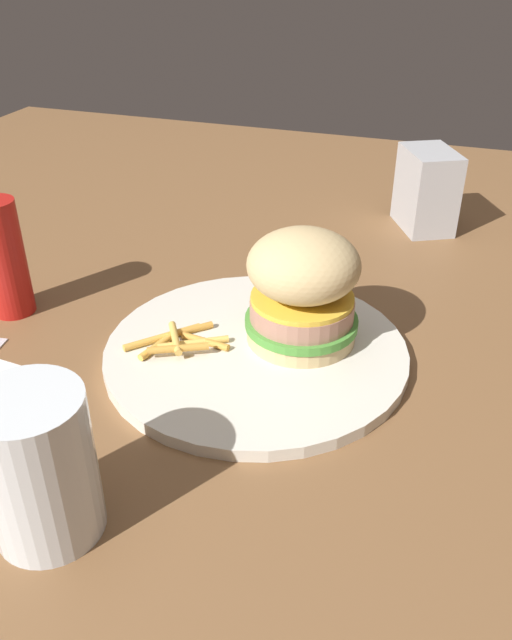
{
  "coord_description": "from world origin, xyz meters",
  "views": [
    {
      "loc": [
        -0.18,
        0.48,
        0.36
      ],
      "look_at": [
        -0.01,
        -0.02,
        0.04
      ],
      "focal_mm": 36.6,
      "sensor_mm": 36.0,
      "label": 1
    }
  ],
  "objects_px": {
    "sandwich": "(303,287)",
    "drink_glass": "(41,473)",
    "plate": "(256,352)",
    "ketchup_bottle": "(4,258)",
    "napkin_dispenser": "(427,190)",
    "fries_pile": "(180,340)"
  },
  "relations": [
    {
      "from": "ketchup_bottle",
      "to": "sandwich",
      "type": "bearing_deg",
      "value": -174.51
    },
    {
      "from": "sandwich",
      "to": "drink_glass",
      "type": "xyz_separation_m",
      "value": [
        0.1,
        0.27,
        -0.02
      ]
    },
    {
      "from": "fries_pile",
      "to": "ketchup_bottle",
      "type": "relative_size",
      "value": 0.77
    },
    {
      "from": "drink_glass",
      "to": "napkin_dispenser",
      "type": "xyz_separation_m",
      "value": [
        -0.18,
        -0.62,
        0.0
      ]
    },
    {
      "from": "fries_pile",
      "to": "napkin_dispenser",
      "type": "distance_m",
      "value": 0.44
    },
    {
      "from": "fries_pile",
      "to": "drink_glass",
      "type": "xyz_separation_m",
      "value": [
        -0.0,
        0.22,
        0.03
      ]
    },
    {
      "from": "plate",
      "to": "fries_pile",
      "type": "xyz_separation_m",
      "value": [
        0.07,
        0.02,
        0.01
      ]
    },
    {
      "from": "napkin_dispenser",
      "to": "drink_glass",
      "type": "bearing_deg",
      "value": 135.76
    },
    {
      "from": "fries_pile",
      "to": "plate",
      "type": "bearing_deg",
      "value": -164.26
    },
    {
      "from": "napkin_dispenser",
      "to": "ketchup_bottle",
      "type": "height_order",
      "value": "ketchup_bottle"
    },
    {
      "from": "sandwich",
      "to": "fries_pile",
      "type": "relative_size",
      "value": 1.15
    },
    {
      "from": "plate",
      "to": "ketchup_bottle",
      "type": "xyz_separation_m",
      "value": [
        0.28,
        0.0,
        0.06
      ]
    },
    {
      "from": "sandwich",
      "to": "napkin_dispenser",
      "type": "relative_size",
      "value": 1.05
    },
    {
      "from": "fries_pile",
      "to": "drink_glass",
      "type": "relative_size",
      "value": 0.87
    },
    {
      "from": "plate",
      "to": "ketchup_bottle",
      "type": "height_order",
      "value": "ketchup_bottle"
    },
    {
      "from": "drink_glass",
      "to": "sandwich",
      "type": "bearing_deg",
      "value": -111.16
    },
    {
      "from": "napkin_dispenser",
      "to": "fries_pile",
      "type": "bearing_deg",
      "value": 127.07
    },
    {
      "from": "fries_pile",
      "to": "napkin_dispenser",
      "type": "xyz_separation_m",
      "value": [
        -0.19,
        -0.39,
        0.04
      ]
    },
    {
      "from": "plate",
      "to": "napkin_dispenser",
      "type": "xyz_separation_m",
      "value": [
        -0.12,
        -0.37,
        0.05
      ]
    },
    {
      "from": "drink_glass",
      "to": "napkin_dispenser",
      "type": "height_order",
      "value": "drink_glass"
    },
    {
      "from": "plate",
      "to": "napkin_dispenser",
      "type": "distance_m",
      "value": 0.39
    },
    {
      "from": "napkin_dispenser",
      "to": "ketchup_bottle",
      "type": "bearing_deg",
      "value": 106.1
    }
  ]
}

